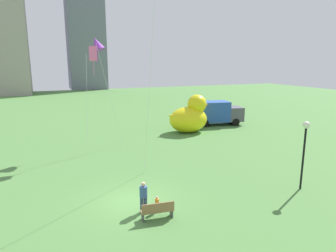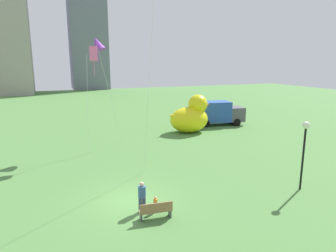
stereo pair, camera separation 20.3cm
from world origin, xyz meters
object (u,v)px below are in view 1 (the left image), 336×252
(giant_inflatable_duck, at_px, (190,116))
(kite_purple, at_px, (97,44))
(person_adult, at_px, (143,195))
(lamppost, at_px, (305,140))
(kite_pink, at_px, (93,54))
(person_child, at_px, (157,204))
(box_truck, at_px, (215,113))
(park_bench, at_px, (158,210))

(giant_inflatable_duck, bearing_deg, kite_purple, -170.87)
(person_adult, distance_m, kite_purple, 15.69)
(lamppost, xyz_separation_m, kite_purple, (-9.28, 14.37, 5.92))
(kite_purple, relative_size, kite_pink, 1.12)
(lamppost, bearing_deg, giant_inflatable_duck, 88.08)
(person_child, xyz_separation_m, box_truck, (14.09, 17.55, 0.98))
(lamppost, bearing_deg, person_adult, 174.50)
(person_child, relative_size, kite_purple, 0.09)
(person_adult, xyz_separation_m, box_truck, (14.70, 17.25, 0.56))
(person_adult, distance_m, box_truck, 22.67)
(person_adult, bearing_deg, kite_purple, 88.63)
(box_truck, xyz_separation_m, kite_pink, (-15.09, -5.96, 6.64))
(kite_pink, bearing_deg, person_child, -85.08)
(giant_inflatable_duck, distance_m, kite_pink, 12.85)
(park_bench, xyz_separation_m, kite_pink, (-0.77, 12.26, 7.61))
(box_truck, relative_size, kite_purple, 0.67)
(person_child, distance_m, giant_inflatable_duck, 18.09)
(giant_inflatable_duck, bearing_deg, box_truck, 25.94)
(kite_purple, bearing_deg, person_adult, -91.37)
(giant_inflatable_duck, relative_size, lamppost, 1.18)
(park_bench, bearing_deg, kite_purple, 90.28)
(box_truck, bearing_deg, park_bench, -128.15)
(person_adult, height_order, kite_purple, kite_purple)
(kite_pink, bearing_deg, person_adult, -88.06)
(person_child, xyz_separation_m, kite_purple, (-0.29, 13.75, 8.51))
(giant_inflatable_duck, relative_size, kite_pink, 0.56)
(park_bench, relative_size, kite_pink, 0.19)
(kite_purple, xyz_separation_m, kite_pink, (-0.70, -2.16, -0.89))
(giant_inflatable_duck, relative_size, box_truck, 0.75)
(park_bench, relative_size, person_child, 1.93)
(person_child, distance_m, box_truck, 22.52)
(park_bench, height_order, lamppost, lamppost)
(park_bench, relative_size, kite_purple, 0.17)
(kite_purple, distance_m, kite_pink, 2.45)
(lamppost, bearing_deg, kite_purple, 122.86)
(person_child, xyz_separation_m, giant_inflatable_duck, (9.52, 15.33, 1.25))
(giant_inflatable_duck, xyz_separation_m, box_truck, (4.57, 2.22, -0.28))
(lamppost, distance_m, box_truck, 18.94)
(giant_inflatable_duck, xyz_separation_m, lamppost, (-0.53, -15.95, 1.34))
(person_child, bearing_deg, person_adult, 153.86)
(person_adult, relative_size, giant_inflatable_duck, 0.33)
(giant_inflatable_duck, bearing_deg, lamppost, -91.92)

